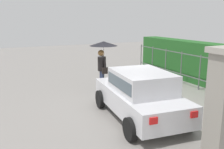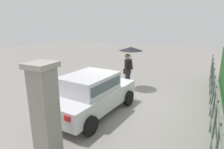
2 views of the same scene
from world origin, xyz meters
name	(u,v)px [view 2 (image 2 of 2)]	position (x,y,z in m)	size (l,w,h in m)	color
ground_plane	(125,100)	(0.00, 0.00, 0.00)	(40.00, 40.00, 0.00)	gray
car	(91,92)	(1.66, -0.63, 0.80)	(3.87, 2.16, 1.48)	silver
pedestrian	(130,57)	(-1.59, -0.41, 1.59)	(1.15, 1.15, 2.06)	#2D3856
gate_pillar	(45,113)	(4.26, -0.26, 1.24)	(0.60, 0.60, 2.42)	gray
fence_section	(213,94)	(0.08, 3.30, 0.82)	(9.32, 0.05, 1.50)	#59605B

